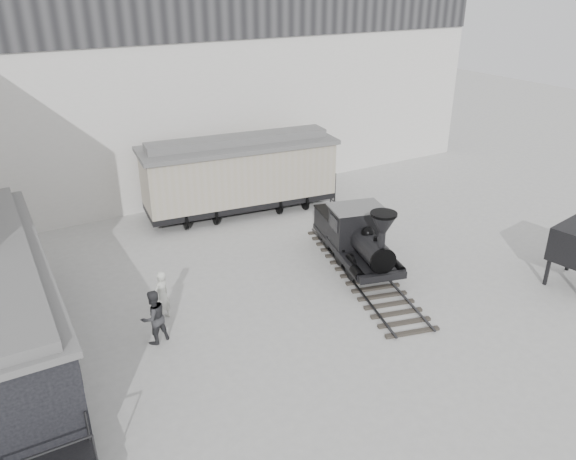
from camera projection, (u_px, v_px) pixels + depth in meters
ground at (377, 324)px, 19.23m from camera, size 90.00×90.00×0.00m
north_wall at (200, 89)px, 28.69m from camera, size 34.00×2.51×11.00m
locomotive at (358, 241)px, 22.53m from camera, size 4.14×9.12×3.15m
boxcar at (239, 173)px, 27.48m from camera, size 9.84×4.11×3.91m
passenger_coach at (4, 306)px, 16.74m from camera, size 2.92×12.79×3.41m
visitor_a at (162, 296)px, 19.13m from camera, size 0.81×0.73×1.85m
visitor_b at (154, 317)px, 17.92m from camera, size 1.06×0.92×1.86m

